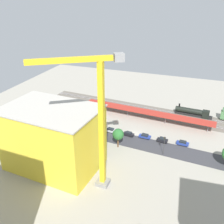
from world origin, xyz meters
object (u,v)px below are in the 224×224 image
(platform_canopy_near, at_px, (146,112))
(construction_building, at_px, (53,138))
(parked_car_4, at_px, (111,130))
(parked_car_5, at_px, (95,128))
(traffic_light, at_px, (164,143))
(box_truck_1, at_px, (93,139))
(box_truck_0, at_px, (69,138))
(street_tree_2, at_px, (54,120))
(street_tree_4, at_px, (80,126))
(street_tree_0, at_px, (96,129))
(street_tree_3, at_px, (118,134))
(parked_car_1, at_px, (162,140))
(tower_crane, at_px, (97,118))
(box_truck_2, at_px, (60,133))
(street_tree_1, at_px, (46,122))
(parked_car_2, at_px, (145,136))
(parked_car_3, at_px, (129,134))
(locomotive, at_px, (194,112))
(parked_car_0, at_px, (183,143))

(platform_canopy_near, relative_size, construction_building, 2.06)
(parked_car_4, xyz_separation_m, parked_car_5, (6.76, 0.01, 0.01))
(parked_car_5, bearing_deg, traffic_light, 164.24)
(traffic_light, bearing_deg, box_truck_1, 3.79)
(box_truck_0, bearing_deg, construction_building, 100.45)
(street_tree_2, bearing_deg, street_tree_4, 173.11)
(street_tree_0, relative_size, traffic_light, 1.14)
(street_tree_0, relative_size, street_tree_3, 1.10)
(street_tree_0, bearing_deg, parked_car_1, -161.71)
(tower_crane, height_order, street_tree_4, tower_crane)
(box_truck_2, bearing_deg, street_tree_2, -35.70)
(construction_building, distance_m, traffic_light, 37.42)
(street_tree_1, relative_size, street_tree_3, 0.97)
(parked_car_2, relative_size, tower_crane, 0.12)
(traffic_light, bearing_deg, parked_car_3, -28.39)
(box_truck_1, relative_size, traffic_light, 1.41)
(parked_car_2, xyz_separation_m, street_tree_4, (22.90, 9.84, 5.39))
(locomotive, relative_size, box_truck_2, 1.80)
(parked_car_3, relative_size, box_truck_2, 0.47)
(street_tree_1, bearing_deg, street_tree_0, -176.64)
(street_tree_2, relative_size, street_tree_3, 1.15)
(parked_car_2, relative_size, traffic_light, 0.66)
(construction_building, xyz_separation_m, street_tree_0, (-6.88, -18.11, -4.91))
(traffic_light, bearing_deg, street_tree_1, 1.24)
(tower_crane, bearing_deg, street_tree_3, -86.88)
(parked_car_5, distance_m, construction_building, 27.96)
(parked_car_0, distance_m, box_truck_2, 47.20)
(platform_canopy_near, bearing_deg, parked_car_0, 138.44)
(street_tree_1, bearing_deg, parked_car_2, -165.83)
(platform_canopy_near, height_order, box_truck_0, platform_canopy_near)
(box_truck_2, relative_size, street_tree_1, 1.28)
(box_truck_2, xyz_separation_m, street_tree_4, (-8.65, -0.97, 4.47))
(locomotive, height_order, street_tree_4, street_tree_4)
(street_tree_1, height_order, street_tree_2, street_tree_2)
(locomotive, distance_m, street_tree_3, 43.86)
(street_tree_0, bearing_deg, box_truck_2, 9.39)
(street_tree_3, bearing_deg, parked_car_0, -157.16)
(street_tree_2, bearing_deg, traffic_light, 179.70)
(box_truck_0, distance_m, street_tree_1, 12.69)
(construction_building, bearing_deg, street_tree_4, -88.47)
(platform_canopy_near, bearing_deg, street_tree_3, 79.47)
(box_truck_1, xyz_separation_m, street_tree_0, (-0.48, -1.96, 3.46))
(box_truck_0, xyz_separation_m, street_tree_2, (8.60, -4.33, 4.06))
(parked_car_2, distance_m, box_truck_0, 29.25)
(parked_car_5, bearing_deg, parked_car_2, -179.28)
(parked_car_1, height_order, parked_car_3, parked_car_1)
(parked_car_4, height_order, box_truck_1, box_truck_1)
(tower_crane, distance_m, street_tree_0, 29.85)
(parked_car_3, distance_m, parked_car_4, 7.78)
(parked_car_5, relative_size, street_tree_2, 0.51)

